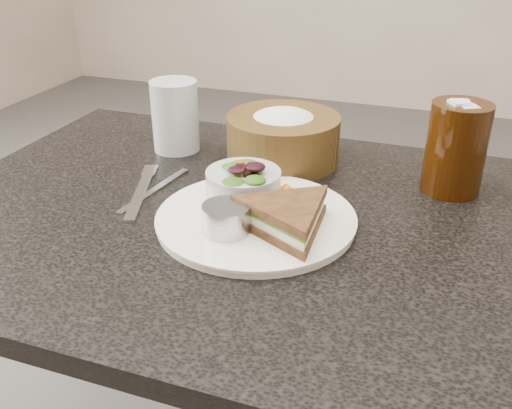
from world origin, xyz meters
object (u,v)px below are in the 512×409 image
object	(u,v)px
sandwich	(287,217)
dressing_ramekin	(226,219)
water_glass	(175,116)
dining_table	(254,397)
salad_bowl	(243,180)
cola_glass	(456,145)
dinner_plate	(256,219)
bread_basket	(283,131)

from	to	relation	value
sandwich	dressing_ramekin	size ratio (longest dim) A/B	2.48
dressing_ramekin	water_glass	size ratio (longest dim) A/B	0.51
dining_table	sandwich	xyz separation A→B (m)	(0.07, -0.06, 0.41)
salad_bowl	dressing_ramekin	size ratio (longest dim) A/B	1.70
salad_bowl	cola_glass	bearing A→B (deg)	29.78
dining_table	sandwich	world-z (taller)	sandwich
dinner_plate	dressing_ramekin	xyz separation A→B (m)	(-0.02, -0.06, 0.03)
bread_basket	dressing_ramekin	bearing A→B (deg)	-88.06
dinner_plate	bread_basket	world-z (taller)	bread_basket
dinner_plate	sandwich	bearing A→B (deg)	-27.52
dining_table	water_glass	xyz separation A→B (m)	(-0.22, 0.19, 0.44)
salad_bowl	cola_glass	distance (m)	0.34
bread_basket	cola_glass	world-z (taller)	cola_glass
dinner_plate	sandwich	distance (m)	0.07
dining_table	salad_bowl	world-z (taller)	salad_bowl
salad_bowl	cola_glass	size ratio (longest dim) A/B	0.72
dining_table	bread_basket	bearing A→B (deg)	95.21
dining_table	bread_basket	distance (m)	0.48
salad_bowl	dressing_ramekin	world-z (taller)	salad_bowl
bread_basket	water_glass	xyz separation A→B (m)	(-0.20, -0.01, 0.01)
salad_bowl	cola_glass	world-z (taller)	cola_glass
dining_table	dinner_plate	xyz separation A→B (m)	(0.01, -0.03, 0.38)
dressing_ramekin	bread_basket	size ratio (longest dim) A/B	0.33
dinner_plate	sandwich	size ratio (longest dim) A/B	1.74
dinner_plate	dining_table	bearing A→B (deg)	115.79
dinner_plate	cola_glass	xyz separation A→B (m)	(0.26, 0.21, 0.07)
dressing_ramekin	cola_glass	xyz separation A→B (m)	(0.28, 0.26, 0.05)
dinner_plate	water_glass	world-z (taller)	water_glass
dinner_plate	cola_glass	distance (m)	0.34
dining_table	salad_bowl	distance (m)	0.42
sandwich	salad_bowl	world-z (taller)	salad_bowl
sandwich	bread_basket	world-z (taller)	bread_basket
bread_basket	cola_glass	size ratio (longest dim) A/B	1.28
dining_table	water_glass	distance (m)	0.53
dressing_ramekin	cola_glass	distance (m)	0.38
salad_bowl	sandwich	bearing A→B (deg)	-37.76
cola_glass	water_glass	bearing A→B (deg)	178.46
bread_basket	cola_glass	bearing A→B (deg)	-5.42
sandwich	cola_glass	distance (m)	0.31
dressing_ramekin	water_glass	world-z (taller)	water_glass
salad_bowl	water_glass	size ratio (longest dim) A/B	0.86
dining_table	dressing_ramekin	bearing A→B (deg)	-96.01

